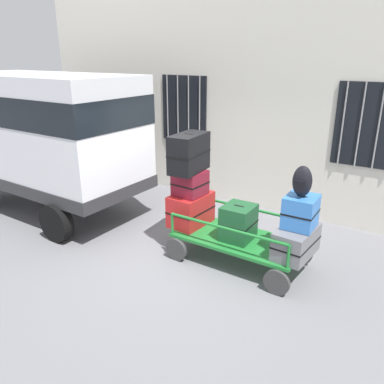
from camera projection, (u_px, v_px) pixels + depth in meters
The scene contains 12 objects.
ground_plane at pixel (180, 256), 6.44m from camera, with size 40.00×40.00×0.00m, color slate.
building_wall at pixel (260, 90), 7.88m from camera, with size 12.00×0.38×5.00m.
van at pixel (44, 130), 7.84m from camera, with size 4.29×2.04×2.84m.
luggage_cart at pixel (238, 242), 6.14m from camera, with size 2.11×1.08×0.43m.
cart_railing at pixel (239, 221), 6.01m from camera, with size 2.00×0.94×0.37m.
suitcase_left_bottom at pixel (191, 209), 6.54m from camera, with size 0.54×0.79×0.55m.
suitcase_left_middle at pixel (190, 183), 6.36m from camera, with size 0.49×0.51×0.41m.
suitcase_left_top at pixel (189, 153), 6.16m from camera, with size 0.47×0.80×0.62m.
suitcase_midleft_bottom at pixel (238, 222), 6.00m from camera, with size 0.48×0.53×0.56m.
suitcase_center_bottom at pixel (296, 242), 5.53m from camera, with size 0.50×0.83×0.43m.
suitcase_center_middle at pixel (301, 212), 5.42m from camera, with size 0.45×0.50×0.47m.
backpack at pixel (302, 182), 5.24m from camera, with size 0.27×0.22×0.44m.
Camera 1 is at (3.33, -4.63, 3.19)m, focal length 35.85 mm.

